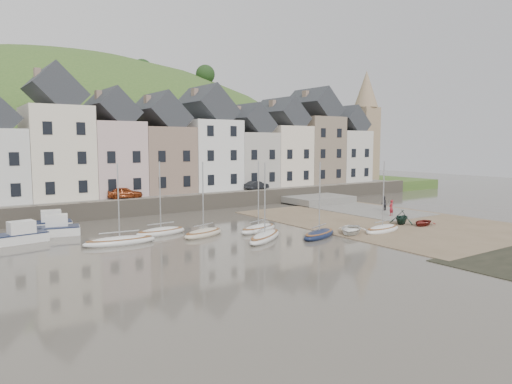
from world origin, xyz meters
TOP-DOWN VIEW (x-y plane):
  - ground at (0.00, 0.00)m, footprint 160.00×160.00m
  - quay_land at (0.00, 32.00)m, footprint 90.00×30.00m
  - quay_street at (0.00, 20.50)m, footprint 70.00×7.00m
  - seawall at (0.00, 17.00)m, footprint 70.00×1.20m
  - beach at (11.00, 0.00)m, footprint 18.00×26.00m
  - slipway at (15.00, 8.00)m, footprint 8.00×18.00m
  - hillside at (-5.00, 60.00)m, footprint 134.40×84.00m
  - townhouse_terrace at (1.76, 24.00)m, footprint 61.05×8.00m
  - church_spire at (34.55, 24.00)m, footprint 4.00×4.00m
  - sailboat_0 at (-13.73, 4.20)m, footprint 5.55×2.06m
  - sailboat_1 at (-9.69, 5.93)m, footprint 4.59×1.89m
  - sailboat_2 at (-7.05, 3.37)m, footprint 4.44×2.76m
  - sailboat_3 at (-2.19, 2.45)m, footprint 4.63×2.77m
  - sailboat_4 at (-3.73, -0.64)m, footprint 5.45×4.44m
  - sailboat_5 at (0.45, -2.38)m, footprint 4.70×3.02m
  - sailboat_6 at (6.43, -3.81)m, footprint 4.58×2.10m
  - motorboat_0 at (-17.37, 10.70)m, footprint 5.12×2.69m
  - motorboat_1 at (-20.31, 8.97)m, footprint 5.36×2.53m
  - motorboat_2 at (-17.22, 13.67)m, footprint 4.91×2.46m
  - rowboat_white at (3.50, -2.92)m, footprint 4.23×4.03m
  - rowboat_green at (10.82, -2.35)m, footprint 3.21×3.05m
  - rowboat_red at (11.85, -3.90)m, footprint 2.98×2.47m
  - person_red at (13.83, 1.34)m, footprint 0.66×0.49m
  - person_dark at (16.04, 4.23)m, footprint 0.87×0.72m
  - car_left at (-8.04, 19.50)m, footprint 3.98×2.46m
  - car_right at (9.40, 19.50)m, footprint 3.51×1.54m

SIDE VIEW (x-z plane):
  - hillside at x=-5.00m, z-range -59.99..24.01m
  - ground at x=0.00m, z-range 0.00..0.00m
  - beach at x=11.00m, z-range 0.00..0.06m
  - slipway at x=15.00m, z-range 0.00..0.12m
  - sailboat_4 at x=-3.73m, z-range -2.90..3.42m
  - sailboat_0 at x=-13.73m, z-range -2.90..3.42m
  - sailboat_1 at x=-9.69m, z-range -2.90..3.42m
  - sailboat_5 at x=0.45m, z-range -2.90..3.42m
  - sailboat_6 at x=6.43m, z-range -2.90..3.42m
  - sailboat_3 at x=-2.19m, z-range -2.90..3.42m
  - sailboat_2 at x=-7.05m, z-range -2.89..3.43m
  - rowboat_red at x=11.85m, z-range 0.06..0.59m
  - rowboat_white at x=3.50m, z-range 0.06..0.77m
  - motorboat_1 at x=-20.31m, z-range -0.27..1.43m
  - motorboat_2 at x=-17.22m, z-range -0.27..1.43m
  - motorboat_0 at x=-17.37m, z-range -0.27..1.43m
  - rowboat_green at x=10.82m, z-range 0.06..1.38m
  - quay_land at x=0.00m, z-range 0.00..1.50m
  - seawall at x=0.00m, z-range 0.00..1.80m
  - person_dark at x=16.04m, z-range 0.12..1.73m
  - person_red at x=13.83m, z-range 0.12..1.76m
  - quay_street at x=0.00m, z-range 1.50..1.60m
  - car_right at x=9.40m, z-range 1.60..2.72m
  - car_left at x=-8.04m, z-range 1.60..2.86m
  - townhouse_terrace at x=1.76m, z-range 0.36..14.29m
  - church_spire at x=34.55m, z-range 2.06..20.06m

